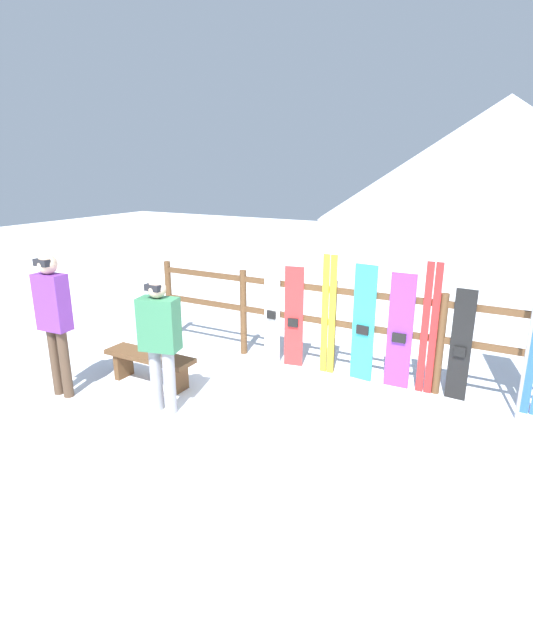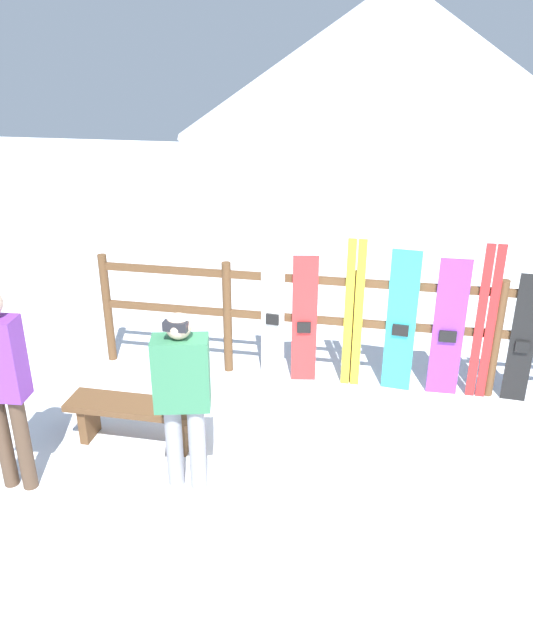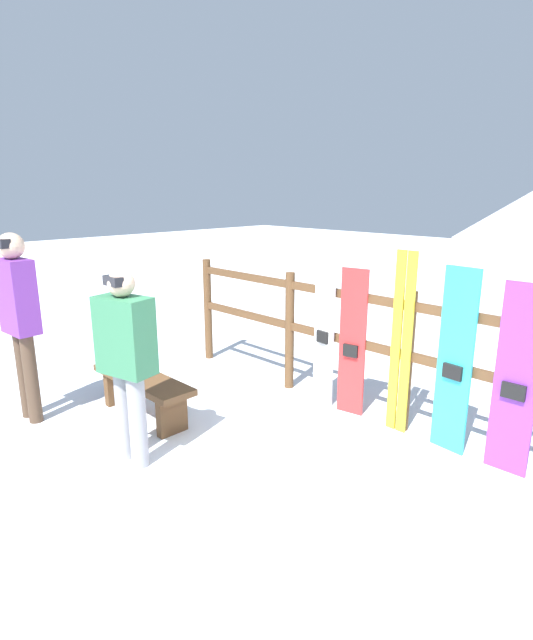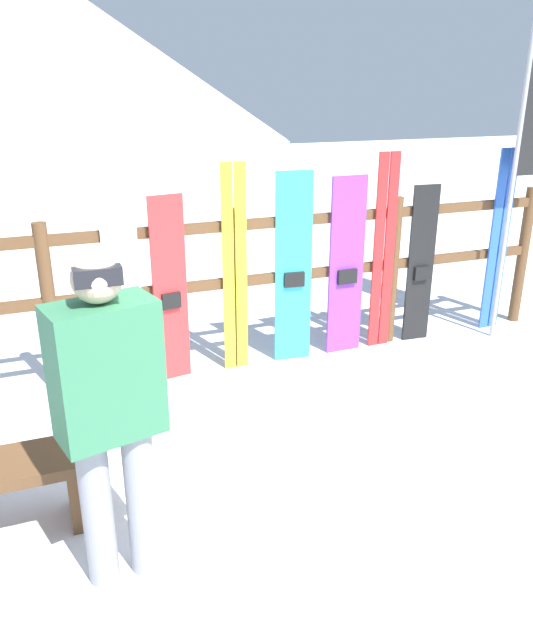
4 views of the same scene
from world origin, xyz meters
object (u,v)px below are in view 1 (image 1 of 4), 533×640
at_px(person_purple, 54,314).
at_px(ski_pair_red, 429,329).
at_px(bench, 150,362).
at_px(person_plaid_green, 160,338).
at_px(snowboard_red, 294,318).
at_px(snowboard_purple, 400,332).
at_px(snowboard_cyan, 363,324).
at_px(snowboard_white, 272,309).
at_px(snowboard_black_stripe, 461,346).
at_px(ski_pair_yellow, 328,315).

bearing_deg(person_purple, ski_pair_red, 30.20).
distance_m(bench, person_plaid_green, 1.01).
height_order(bench, snowboard_red, snowboard_red).
relative_size(snowboard_purple, ski_pair_red, 0.90).
bearing_deg(ski_pair_red, snowboard_cyan, -179.77).
relative_size(person_purple, snowboard_purple, 1.18).
distance_m(snowboard_white, ski_pair_red, 2.19).
xyz_separation_m(snowboard_white, snowboard_cyan, (1.36, -0.00, -0.01)).
height_order(person_purple, snowboard_black_stripe, person_purple).
xyz_separation_m(person_purple, snowboard_red, (2.08, 2.28, -0.34)).
bearing_deg(person_purple, person_plaid_green, 11.87).
bearing_deg(snowboard_purple, snowboard_black_stripe, -0.01).
xyz_separation_m(ski_pair_yellow, snowboard_purple, (0.97, -0.00, -0.08)).
bearing_deg(snowboard_white, person_purple, -127.28).
distance_m(person_purple, ski_pair_red, 4.55).
relative_size(person_plaid_green, snowboard_red, 1.09).
relative_size(snowboard_white, ski_pair_red, 0.95).
distance_m(bench, ski_pair_yellow, 2.45).
height_order(bench, ski_pair_red, ski_pair_red).
xyz_separation_m(bench, person_plaid_green, (0.65, -0.50, 0.59)).
distance_m(snowboard_red, snowboard_black_stripe, 2.23).
distance_m(snowboard_cyan, snowboard_purple, 0.48).
distance_m(snowboard_purple, snowboard_black_stripe, 0.74).
distance_m(person_purple, snowboard_cyan, 3.85).
bearing_deg(snowboard_white, ski_pair_red, 0.09).
height_order(ski_pair_yellow, snowboard_cyan, ski_pair_yellow).
relative_size(bench, ski_pair_red, 0.76).
bearing_deg(person_plaid_green, person_purple, -168.13).
bearing_deg(snowboard_purple, snowboard_white, 180.00).
relative_size(snowboard_cyan, snowboard_black_stripe, 1.12).
distance_m(person_plaid_green, snowboard_white, 2.03).
xyz_separation_m(bench, snowboard_black_stripe, (3.58, 1.49, 0.38)).
distance_m(person_purple, person_plaid_green, 1.42).
xyz_separation_m(snowboard_cyan, snowboard_purple, (0.48, -0.00, -0.03)).
relative_size(person_purple, snowboard_white, 1.12).
bearing_deg(bench, person_purple, -132.94).
relative_size(person_purple, ski_pair_red, 1.06).
bearing_deg(snowboard_red, snowboard_white, 179.98).
height_order(snowboard_purple, ski_pair_red, ski_pair_red).
xyz_separation_m(bench, ski_pair_yellow, (1.87, 1.50, 0.52)).
xyz_separation_m(person_plaid_green, snowboard_cyan, (1.71, 1.99, -0.13)).
bearing_deg(snowboard_red, snowboard_purple, 0.00).
bearing_deg(snowboard_red, person_plaid_green, -109.40).
bearing_deg(snowboard_black_stripe, person_purple, -152.10).
height_order(person_purple, person_plaid_green, person_purple).
height_order(ski_pair_yellow, snowboard_black_stripe, ski_pair_yellow).
distance_m(person_plaid_green, snowboard_cyan, 2.63).
bearing_deg(snowboard_cyan, ski_pair_red, 0.23).
bearing_deg(person_purple, snowboard_cyan, 36.41).
distance_m(ski_pair_red, snowboard_black_stripe, 0.41).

